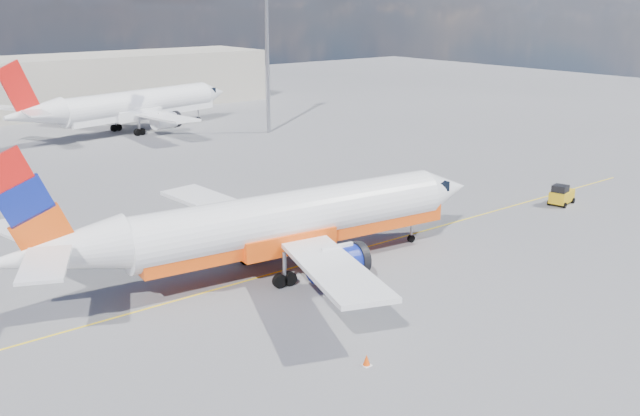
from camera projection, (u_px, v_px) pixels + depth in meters
ground at (352, 273)px, 43.51m from camera, size 240.00×240.00×0.00m
taxi_line at (321, 260)px, 45.76m from camera, size 70.00×0.15×0.01m
terminal_main at (35, 86)px, 101.66m from camera, size 70.00×14.00×8.00m
main_jet at (279, 223)px, 42.89m from camera, size 31.27×24.59×9.48m
second_jet at (132, 106)px, 88.21m from camera, size 32.75×25.12×9.88m
gse_tug at (561, 195)px, 57.75m from camera, size 2.60×1.92×1.70m
traffic_cone at (367, 360)px, 32.52m from camera, size 0.39×0.39×0.55m
floodlight_mast at (267, 24)px, 85.30m from camera, size 1.60×1.60×21.97m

